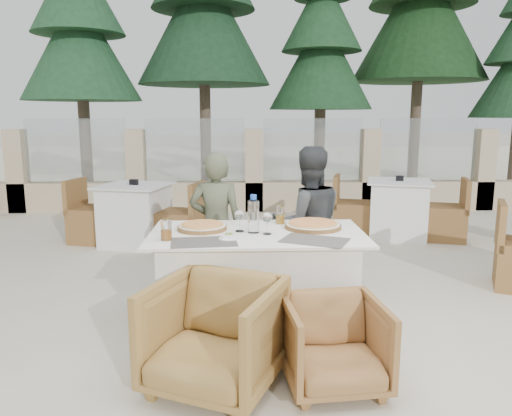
{
  "coord_description": "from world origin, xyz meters",
  "views": [
    {
      "loc": [
        -0.23,
        -3.72,
        1.64
      ],
      "look_at": [
        -0.11,
        0.2,
        0.9
      ],
      "focal_mm": 35.0,
      "sensor_mm": 36.0,
      "label": 1
    }
  ],
  "objects_px": {
    "wine_glass_near": "(267,222)",
    "bg_table_a": "(135,215)",
    "dining_table": "(257,282)",
    "olive_dish": "(229,236)",
    "armchair_far_right": "(310,262)",
    "armchair_near_left": "(215,336)",
    "water_bottle": "(253,214)",
    "pizza_right": "(313,224)",
    "diner_right": "(308,225)",
    "beer_glass_left": "(166,229)",
    "beer_glass_right": "(280,215)",
    "armchair_far_left": "(212,270)",
    "armchair_near_right": "(334,344)",
    "wine_glass_centre": "(240,220)",
    "pizza_left": "(202,227)",
    "bg_table_b": "(398,209)",
    "diner_left": "(216,226)"
  },
  "relations": [
    {
      "from": "wine_glass_near",
      "to": "bg_table_a",
      "type": "bearing_deg",
      "value": 119.7
    },
    {
      "from": "dining_table",
      "to": "olive_dish",
      "type": "distance_m",
      "value": 0.5
    },
    {
      "from": "bg_table_a",
      "to": "armchair_far_right",
      "type": "bearing_deg",
      "value": -28.57
    },
    {
      "from": "olive_dish",
      "to": "bg_table_a",
      "type": "distance_m",
      "value": 3.11
    },
    {
      "from": "bg_table_a",
      "to": "wine_glass_near",
      "type": "bearing_deg",
      "value": -46.15
    },
    {
      "from": "armchair_near_left",
      "to": "water_bottle",
      "type": "bearing_deg",
      "value": 96.52
    },
    {
      "from": "pizza_right",
      "to": "bg_table_a",
      "type": "xyz_separation_m",
      "value": [
        -1.9,
        2.49,
        -0.41
      ]
    },
    {
      "from": "diner_right",
      "to": "beer_glass_left",
      "type": "bearing_deg",
      "value": 28.6
    },
    {
      "from": "dining_table",
      "to": "olive_dish",
      "type": "height_order",
      "value": "olive_dish"
    },
    {
      "from": "water_bottle",
      "to": "olive_dish",
      "type": "xyz_separation_m",
      "value": [
        -0.18,
        -0.19,
        -0.12
      ]
    },
    {
      "from": "armchair_far_right",
      "to": "beer_glass_right",
      "type": "bearing_deg",
      "value": 80.63
    },
    {
      "from": "dining_table",
      "to": "armchair_far_left",
      "type": "relative_size",
      "value": 2.72
    },
    {
      "from": "bg_table_a",
      "to": "armchair_near_right",
      "type": "bearing_deg",
      "value": -47.16
    },
    {
      "from": "dining_table",
      "to": "beer_glass_right",
      "type": "height_order",
      "value": "beer_glass_right"
    },
    {
      "from": "wine_glass_centre",
      "to": "diner_right",
      "type": "xyz_separation_m",
      "value": [
        0.6,
        0.58,
        -0.17
      ]
    },
    {
      "from": "beer_glass_left",
      "to": "armchair_far_left",
      "type": "bearing_deg",
      "value": 73.27
    },
    {
      "from": "wine_glass_near",
      "to": "armchair_near_right",
      "type": "xyz_separation_m",
      "value": [
        0.37,
        -0.78,
        -0.59
      ]
    },
    {
      "from": "beer_glass_right",
      "to": "wine_glass_centre",
      "type": "bearing_deg",
      "value": -140.67
    },
    {
      "from": "pizza_left",
      "to": "armchair_near_right",
      "type": "height_order",
      "value": "pizza_left"
    },
    {
      "from": "armchair_near_right",
      "to": "armchair_near_left",
      "type": "bearing_deg",
      "value": 173.29
    },
    {
      "from": "beer_glass_right",
      "to": "armchair_near_left",
      "type": "bearing_deg",
      "value": -112.93
    },
    {
      "from": "wine_glass_near",
      "to": "armchair_far_right",
      "type": "xyz_separation_m",
      "value": [
        0.44,
        0.86,
        -0.57
      ]
    },
    {
      "from": "wine_glass_centre",
      "to": "diner_right",
      "type": "distance_m",
      "value": 0.85
    },
    {
      "from": "beer_glass_right",
      "to": "beer_glass_left",
      "type": "bearing_deg",
      "value": -148.67
    },
    {
      "from": "pizza_left",
      "to": "pizza_right",
      "type": "distance_m",
      "value": 0.85
    },
    {
      "from": "wine_glass_centre",
      "to": "beer_glass_right",
      "type": "bearing_deg",
      "value": 39.33
    },
    {
      "from": "water_bottle",
      "to": "wine_glass_centre",
      "type": "height_order",
      "value": "water_bottle"
    },
    {
      "from": "dining_table",
      "to": "bg_table_a",
      "type": "distance_m",
      "value": 3.01
    },
    {
      "from": "armchair_near_right",
      "to": "bg_table_a",
      "type": "distance_m",
      "value": 3.96
    },
    {
      "from": "pizza_right",
      "to": "armchair_far_right",
      "type": "height_order",
      "value": "pizza_right"
    },
    {
      "from": "armchair_far_left",
      "to": "bg_table_a",
      "type": "distance_m",
      "value": 2.24
    },
    {
      "from": "armchair_far_left",
      "to": "pizza_left",
      "type": "bearing_deg",
      "value": 82.45
    },
    {
      "from": "bg_table_a",
      "to": "armchair_near_left",
      "type": "bearing_deg",
      "value": -57.04
    },
    {
      "from": "water_bottle",
      "to": "armchair_far_right",
      "type": "bearing_deg",
      "value": 56.09
    },
    {
      "from": "beer_glass_left",
      "to": "bg_table_b",
      "type": "relative_size",
      "value": 0.09
    },
    {
      "from": "wine_glass_near",
      "to": "olive_dish",
      "type": "bearing_deg",
      "value": -153.86
    },
    {
      "from": "pizza_left",
      "to": "wine_glass_centre",
      "type": "xyz_separation_m",
      "value": [
        0.29,
        -0.07,
        0.07
      ]
    },
    {
      "from": "pizza_left",
      "to": "pizza_right",
      "type": "height_order",
      "value": "pizza_right"
    },
    {
      "from": "armchair_far_left",
      "to": "diner_left",
      "type": "height_order",
      "value": "diner_left"
    },
    {
      "from": "pizza_left",
      "to": "wine_glass_centre",
      "type": "distance_m",
      "value": 0.3
    },
    {
      "from": "pizza_left",
      "to": "wine_glass_centre",
      "type": "relative_size",
      "value": 2.05
    },
    {
      "from": "water_bottle",
      "to": "armchair_far_right",
      "type": "relative_size",
      "value": 0.45
    },
    {
      "from": "armchair_near_left",
      "to": "diner_right",
      "type": "height_order",
      "value": "diner_right"
    },
    {
      "from": "pizza_right",
      "to": "armchair_near_right",
      "type": "relative_size",
      "value": 0.73
    },
    {
      "from": "wine_glass_near",
      "to": "bg_table_b",
      "type": "bearing_deg",
      "value": 56.89
    },
    {
      "from": "armchair_far_left",
      "to": "bg_table_a",
      "type": "xyz_separation_m",
      "value": [
        -1.08,
        1.95,
        0.12
      ]
    },
    {
      "from": "bg_table_b",
      "to": "armchair_far_right",
      "type": "bearing_deg",
      "value": -109.89
    },
    {
      "from": "armchair_near_right",
      "to": "diner_right",
      "type": "height_order",
      "value": "diner_right"
    },
    {
      "from": "beer_glass_right",
      "to": "armchair_near_left",
      "type": "relative_size",
      "value": 0.2
    },
    {
      "from": "pizza_left",
      "to": "beer_glass_left",
      "type": "xyz_separation_m",
      "value": [
        -0.23,
        -0.31,
        0.05
      ]
    }
  ]
}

